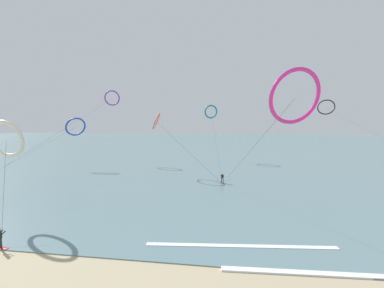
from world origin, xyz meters
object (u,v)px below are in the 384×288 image
object	(u,v)px
kite_coral	(156,121)
kite_violet	(112,98)
kite_ivory	(6,139)
kite_teal	(211,112)
kite_charcoal	(326,107)
surfer_lime	(222,179)
kite_cobalt	(75,127)
surfer_crimson	(0,240)
kite_magenta	(295,97)

from	to	relation	value
kite_coral	kite_violet	bearing A→B (deg)	-141.66
kite_ivory	kite_teal	size ratio (longest dim) A/B	0.38
kite_charcoal	surfer_lime	bearing A→B (deg)	-110.64
kite_cobalt	kite_violet	bearing A→B (deg)	56.90
kite_ivory	kite_violet	distance (m)	39.87
kite_ivory	kite_violet	xyz separation A→B (m)	(-6.53, 38.45, 8.27)
kite_ivory	kite_charcoal	xyz separation A→B (m)	(47.98, 39.64, 5.48)
surfer_crimson	kite_magenta	distance (m)	25.85
kite_ivory	kite_violet	bearing A→B (deg)	-80.90
kite_coral	kite_teal	bearing A→B (deg)	143.61
kite_ivory	kite_magenta	size ratio (longest dim) A/B	0.47
surfer_crimson	kite_teal	xyz separation A→B (m)	(14.42, 50.08, 12.43)
surfer_crimson	kite_coral	bearing A→B (deg)	-74.88
kite_charcoal	kite_cobalt	xyz separation A→B (m)	(-58.24, -12.02, -4.64)
kite_coral	kite_magenta	xyz separation A→B (m)	(18.54, -27.81, 1.63)
surfer_lime	kite_charcoal	xyz separation A→B (m)	(24.93, 22.58, 13.20)
surfer_crimson	kite_coral	size ratio (longest dim) A/B	0.12
kite_teal	kite_magenta	bearing A→B (deg)	77.45
surfer_lime	kite_teal	world-z (taller)	kite_teal
kite_charcoal	kite_violet	distance (m)	54.60
kite_teal	surfer_crimson	bearing A→B (deg)	51.08
surfer_crimson	surfer_lime	size ratio (longest dim) A/B	1.00
kite_coral	kite_teal	world-z (taller)	kite_teal
kite_charcoal	kite_magenta	distance (m)	47.81
surfer_crimson	kite_cobalt	xyz separation A→B (m)	(-15.51, 33.94, 8.55)
surfer_lime	kite_cobalt	distance (m)	35.98
kite_teal	kite_cobalt	size ratio (longest dim) A/B	0.84
surfer_lime	kite_ivory	world-z (taller)	kite_ivory
kite_teal	kite_magenta	size ratio (longest dim) A/B	1.24
surfer_lime	kite_magenta	distance (m)	24.44
kite_teal	kite_ivory	bearing A→B (deg)	42.93
kite_charcoal	kite_coral	bearing A→B (deg)	-130.39
surfer_crimson	kite_cobalt	size ratio (longest dim) A/B	0.05
surfer_lime	kite_ivory	xyz separation A→B (m)	(-23.06, -17.07, 7.71)
kite_magenta	surfer_crimson	bearing A→B (deg)	-14.48
kite_coral	kite_ivory	size ratio (longest dim) A/B	1.36
surfer_crimson	kite_coral	world-z (taller)	kite_coral
surfer_lime	kite_coral	bearing A→B (deg)	162.62
kite_ivory	kite_violet	size ratio (longest dim) A/B	0.24
kite_charcoal	kite_ivory	bearing A→B (deg)	-113.24
kite_violet	kite_coral	bearing A→B (deg)	125.67
kite_coral	kite_charcoal	distance (m)	41.44
surfer_crimson	kite_charcoal	bearing A→B (deg)	-109.23
kite_coral	kite_cobalt	bearing A→B (deg)	-110.51
kite_cobalt	kite_violet	size ratio (longest dim) A/B	0.74
kite_coral	kite_cobalt	xyz separation A→B (m)	(-20.06, 3.73, -1.19)
kite_charcoal	kite_cobalt	world-z (taller)	kite_charcoal
kite_teal	kite_coral	bearing A→B (deg)	40.73
kite_ivory	kite_magenta	world-z (taller)	kite_magenta
kite_violet	kite_ivory	bearing A→B (deg)	87.00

